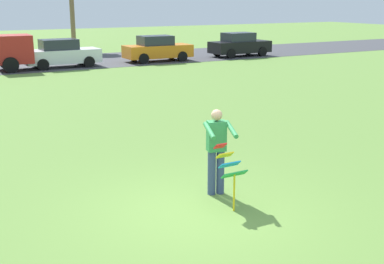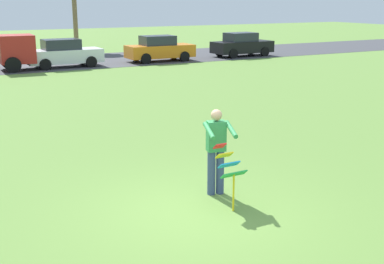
{
  "view_description": "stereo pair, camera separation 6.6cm",
  "coord_description": "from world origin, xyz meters",
  "px_view_note": "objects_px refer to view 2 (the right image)",
  "views": [
    {
      "loc": [
        -4.22,
        -7.57,
        3.78
      ],
      "look_at": [
        0.75,
        1.58,
        1.05
      ],
      "focal_mm": 47.46,
      "sensor_mm": 36.0,
      "label": 1
    },
    {
      "loc": [
        -4.17,
        -7.6,
        3.78
      ],
      "look_at": [
        0.75,
        1.58,
        1.05
      ],
      "focal_mm": 47.46,
      "sensor_mm": 36.0,
      "label": 2
    }
  ],
  "objects_px": {
    "person_kite_flyer": "(216,149)",
    "parked_car_orange": "(160,49)",
    "parked_car_white": "(64,54)",
    "kite_held": "(229,167)",
    "parked_car_black": "(242,45)"
  },
  "relations": [
    {
      "from": "person_kite_flyer",
      "to": "parked_car_orange",
      "type": "bearing_deg",
      "value": 68.23
    },
    {
      "from": "parked_car_white",
      "to": "parked_car_orange",
      "type": "bearing_deg",
      "value": 0.01
    },
    {
      "from": "parked_car_orange",
      "to": "parked_car_white",
      "type": "bearing_deg",
      "value": -179.99
    },
    {
      "from": "kite_held",
      "to": "parked_car_white",
      "type": "xyz_separation_m",
      "value": [
        2.5,
        21.66,
        -0.03
      ]
    },
    {
      "from": "person_kite_flyer",
      "to": "kite_held",
      "type": "distance_m",
      "value": 0.74
    },
    {
      "from": "parked_car_white",
      "to": "parked_car_orange",
      "type": "xyz_separation_m",
      "value": [
        6.01,
        0.0,
        0.0
      ]
    },
    {
      "from": "person_kite_flyer",
      "to": "parked_car_black",
      "type": "xyz_separation_m",
      "value": [
        14.52,
        20.95,
        -0.18
      ]
    },
    {
      "from": "person_kite_flyer",
      "to": "parked_car_black",
      "type": "distance_m",
      "value": 25.49
    },
    {
      "from": "parked_car_white",
      "to": "parked_car_black",
      "type": "relative_size",
      "value": 0.99
    },
    {
      "from": "kite_held",
      "to": "parked_car_white",
      "type": "height_order",
      "value": "parked_car_white"
    },
    {
      "from": "parked_car_orange",
      "to": "parked_car_black",
      "type": "distance_m",
      "value": 6.15
    },
    {
      "from": "parked_car_white",
      "to": "parked_car_orange",
      "type": "height_order",
      "value": "same"
    },
    {
      "from": "parked_car_white",
      "to": "parked_car_black",
      "type": "xyz_separation_m",
      "value": [
        12.16,
        -0.0,
        0.0
      ]
    },
    {
      "from": "kite_held",
      "to": "parked_car_black",
      "type": "distance_m",
      "value": 26.16
    },
    {
      "from": "person_kite_flyer",
      "to": "parked_car_white",
      "type": "distance_m",
      "value": 21.08
    }
  ]
}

